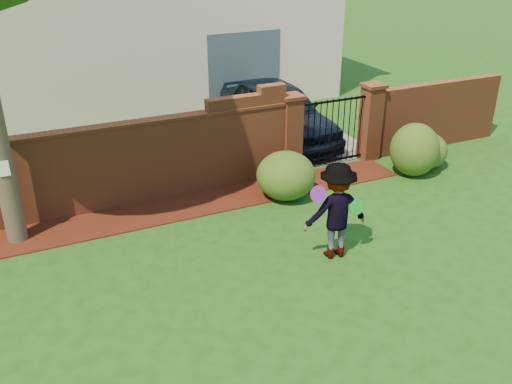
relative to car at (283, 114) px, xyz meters
name	(u,v)px	position (x,y,z in m)	size (l,w,h in m)	color
ground	(276,289)	(-3.21, -5.91, -0.78)	(80.00, 80.00, 0.01)	#1D4A12
mulch_bed	(159,212)	(-4.16, -2.57, -0.76)	(11.10, 1.08, 0.03)	#37130A
brick_wall	(94,168)	(-5.22, -1.91, 0.15)	(8.70, 0.31, 2.16)	brown
brick_wall_return	(434,115)	(3.39, -1.91, 0.07)	(4.00, 0.25, 1.70)	brown
pillar_left	(291,134)	(-0.81, -1.91, 0.18)	(0.50, 0.50, 1.88)	brown
pillar_right	(370,121)	(1.39, -1.91, 0.18)	(0.50, 0.50, 1.88)	brown
iron_gate	(332,132)	(0.29, -1.91, 0.07)	(1.78, 0.03, 1.60)	black
driveway	(259,119)	(0.29, 2.09, -0.77)	(3.20, 8.00, 0.01)	slate
car	(283,114)	(0.00, 0.00, 0.00)	(1.84, 4.57, 1.56)	black
paper_notice	(3,169)	(-6.81, -2.70, 0.72)	(0.20, 0.01, 0.28)	white
shrub_left	(286,176)	(-1.51, -3.02, -0.27)	(1.25, 1.25, 1.02)	#264E17
shrub_middle	(415,150)	(1.73, -3.19, -0.16)	(1.12, 1.12, 1.23)	#264E17
shrub_right	(426,151)	(2.28, -2.99, -0.35)	(0.97, 0.97, 0.86)	#264E17
man	(337,212)	(-1.83, -5.45, 0.09)	(1.12, 0.64, 1.73)	gray
frisbee_purple	(318,194)	(-2.26, -5.52, 0.54)	(0.28, 0.28, 0.03)	purple
frisbee_green	(357,207)	(-1.55, -5.62, 0.20)	(0.28, 0.28, 0.03)	green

